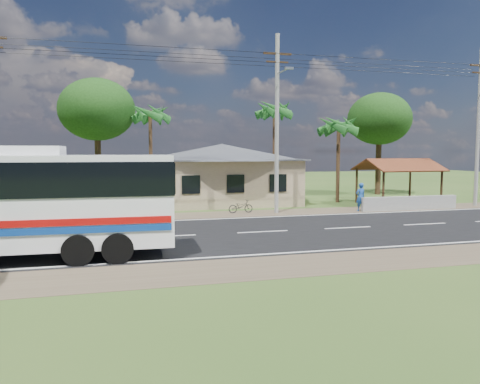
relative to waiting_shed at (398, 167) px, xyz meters
name	(u,v)px	position (x,y,z in m)	size (l,w,h in m)	color
ground	(263,232)	(-13.00, -8.50, -2.73)	(120.00, 120.00, 0.00)	#2F4C1B
road	(263,232)	(-13.00, -8.50, -2.72)	(120.00, 16.00, 0.03)	black
house	(222,168)	(-12.00, 4.50, -0.09)	(12.40, 10.00, 5.00)	tan
waiting_shed	(398,167)	(0.00, 0.00, 0.00)	(5.20, 4.48, 3.35)	#3A2915
concrete_barrier	(410,203)	(-1.00, -2.90, -2.28)	(7.00, 0.30, 0.90)	#9E9E99
utility_poles	(272,120)	(-10.33, -2.01, 3.04)	(32.80, 2.22, 11.00)	#9E9E99
palm_near	(339,126)	(-3.50, 2.50, 2.98)	(2.80, 2.80, 6.70)	#47301E
palm_mid	(275,111)	(-7.00, 7.00, 4.43)	(2.80, 2.80, 8.20)	#47301E
palm_far	(150,115)	(-17.00, 7.50, 3.95)	(2.80, 2.80, 7.70)	#47301E
tree_behind_house	(97,110)	(-21.00, 9.50, 4.39)	(6.00, 6.00, 9.61)	#47301E
tree_behind_shed	(379,119)	(3.00, 7.50, 3.95)	(5.60, 5.60, 9.02)	#47301E
motorcycle	(241,206)	(-12.19, -1.48, -2.32)	(0.54, 1.56, 0.82)	black
person	(360,197)	(-4.48, -2.63, -1.81)	(0.67, 0.44, 1.83)	#1A4792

